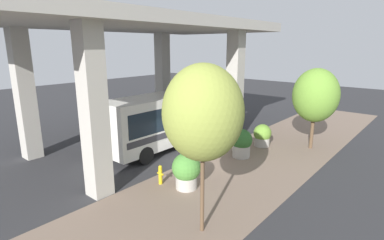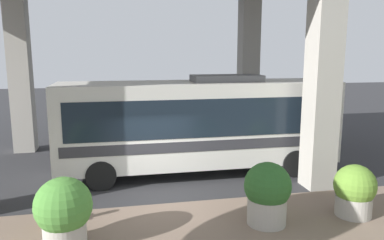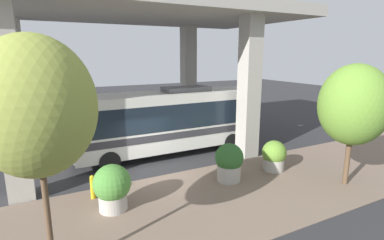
{
  "view_description": "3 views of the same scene",
  "coord_description": "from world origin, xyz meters",
  "px_view_note": "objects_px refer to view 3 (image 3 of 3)",
  "views": [
    {
      "loc": [
        -10.43,
        11.92,
        6.4
      ],
      "look_at": [
        1.0,
        -1.48,
        2.0
      ],
      "focal_mm": 28.0,
      "sensor_mm": 36.0,
      "label": 1
    },
    {
      "loc": [
        -10.55,
        1.21,
        4.49
      ],
      "look_at": [
        1.41,
        -1.24,
        2.28
      ],
      "focal_mm": 35.0,
      "sensor_mm": 36.0,
      "label": 2
    },
    {
      "loc": [
        -11.95,
        4.51,
        5.44
      ],
      "look_at": [
        0.77,
        -2.15,
        2.26
      ],
      "focal_mm": 28.0,
      "sensor_mm": 36.0,
      "label": 3
    }
  ],
  "objects_px": {
    "planter_front": "(229,162)",
    "planter_middle": "(274,156)",
    "bus": "(170,119)",
    "fire_hydrant": "(93,187)",
    "planter_back": "(112,187)",
    "street_tree_far": "(354,105)",
    "street_tree_near": "(35,107)"
  },
  "relations": [
    {
      "from": "planter_front",
      "to": "street_tree_far",
      "type": "height_order",
      "value": "street_tree_far"
    },
    {
      "from": "planter_front",
      "to": "street_tree_far",
      "type": "xyz_separation_m",
      "value": [
        -2.57,
        -4.22,
        2.55
      ]
    },
    {
      "from": "planter_front",
      "to": "planter_middle",
      "type": "distance_m",
      "value": 2.56
    },
    {
      "from": "bus",
      "to": "fire_hydrant",
      "type": "height_order",
      "value": "bus"
    },
    {
      "from": "fire_hydrant",
      "to": "street_tree_far",
      "type": "height_order",
      "value": "street_tree_far"
    },
    {
      "from": "fire_hydrant",
      "to": "planter_middle",
      "type": "relative_size",
      "value": 0.65
    },
    {
      "from": "planter_front",
      "to": "street_tree_near",
      "type": "distance_m",
      "value": 8.39
    },
    {
      "from": "planter_middle",
      "to": "street_tree_near",
      "type": "distance_m",
      "value": 10.7
    },
    {
      "from": "street_tree_near",
      "to": "street_tree_far",
      "type": "distance_m",
      "value": 11.4
    },
    {
      "from": "planter_front",
      "to": "planter_back",
      "type": "bearing_deg",
      "value": 92.07
    },
    {
      "from": "bus",
      "to": "fire_hydrant",
      "type": "relative_size",
      "value": 10.69
    },
    {
      "from": "bus",
      "to": "planter_middle",
      "type": "relative_size",
      "value": 6.95
    },
    {
      "from": "fire_hydrant",
      "to": "planter_front",
      "type": "height_order",
      "value": "planter_front"
    },
    {
      "from": "planter_front",
      "to": "planter_back",
      "type": "distance_m",
      "value": 5.07
    },
    {
      "from": "bus",
      "to": "street_tree_far",
      "type": "xyz_separation_m",
      "value": [
        -7.17,
        -5.01,
        1.43
      ]
    },
    {
      "from": "bus",
      "to": "planter_middle",
      "type": "xyz_separation_m",
      "value": [
        -4.61,
        -3.35,
        -1.25
      ]
    },
    {
      "from": "planter_back",
      "to": "street_tree_near",
      "type": "bearing_deg",
      "value": 141.08
    },
    {
      "from": "bus",
      "to": "fire_hydrant",
      "type": "distance_m",
      "value": 6.14
    },
    {
      "from": "planter_front",
      "to": "planter_middle",
      "type": "relative_size",
      "value": 1.15
    },
    {
      "from": "planter_front",
      "to": "planter_back",
      "type": "xyz_separation_m",
      "value": [
        -0.18,
        5.06,
        0.01
      ]
    },
    {
      "from": "planter_back",
      "to": "fire_hydrant",
      "type": "bearing_deg",
      "value": 21.95
    },
    {
      "from": "fire_hydrant",
      "to": "street_tree_near",
      "type": "distance_m",
      "value": 5.6
    },
    {
      "from": "bus",
      "to": "planter_front",
      "type": "xyz_separation_m",
      "value": [
        -4.6,
        -0.79,
        -1.12
      ]
    },
    {
      "from": "planter_middle",
      "to": "planter_back",
      "type": "xyz_separation_m",
      "value": [
        -0.18,
        7.62,
        0.14
      ]
    },
    {
      "from": "planter_middle",
      "to": "street_tree_near",
      "type": "height_order",
      "value": "street_tree_near"
    },
    {
      "from": "bus",
      "to": "planter_back",
      "type": "height_order",
      "value": "bus"
    },
    {
      "from": "planter_middle",
      "to": "street_tree_far",
      "type": "xyz_separation_m",
      "value": [
        -2.57,
        -1.66,
        2.68
      ]
    },
    {
      "from": "fire_hydrant",
      "to": "planter_middle",
      "type": "bearing_deg",
      "value": -97.23
    },
    {
      "from": "planter_back",
      "to": "street_tree_near",
      "type": "relative_size",
      "value": 0.29
    },
    {
      "from": "fire_hydrant",
      "to": "street_tree_near",
      "type": "height_order",
      "value": "street_tree_near"
    },
    {
      "from": "street_tree_far",
      "to": "street_tree_near",
      "type": "bearing_deg",
      "value": 90.96
    },
    {
      "from": "bus",
      "to": "street_tree_near",
      "type": "xyz_separation_m",
      "value": [
        -7.37,
        6.36,
        2.3
      ]
    }
  ]
}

